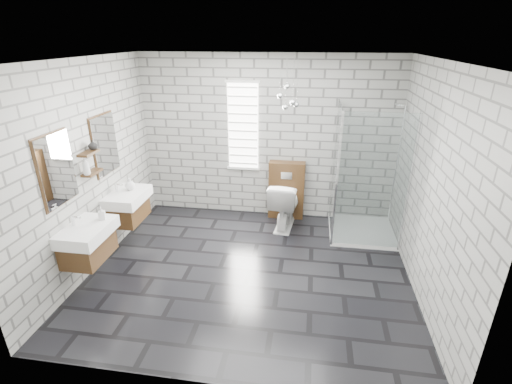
% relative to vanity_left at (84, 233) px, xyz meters
% --- Properties ---
extents(floor, '(4.20, 3.60, 0.02)m').
position_rel_vanity_left_xyz_m(floor, '(1.91, 0.61, -0.77)').
color(floor, black).
rests_on(floor, ground).
extents(ceiling, '(4.20, 3.60, 0.02)m').
position_rel_vanity_left_xyz_m(ceiling, '(1.91, 0.61, 1.95)').
color(ceiling, white).
rests_on(ceiling, wall_back).
extents(wall_back, '(4.20, 0.02, 2.70)m').
position_rel_vanity_left_xyz_m(wall_back, '(1.91, 2.42, 0.59)').
color(wall_back, '#A1A19B').
rests_on(wall_back, floor).
extents(wall_front, '(4.20, 0.02, 2.70)m').
position_rel_vanity_left_xyz_m(wall_front, '(1.91, -1.20, 0.59)').
color(wall_front, '#A1A19B').
rests_on(wall_front, floor).
extents(wall_left, '(0.02, 3.60, 2.70)m').
position_rel_vanity_left_xyz_m(wall_left, '(-0.20, 0.61, 0.59)').
color(wall_left, '#A1A19B').
rests_on(wall_left, floor).
extents(wall_right, '(0.02, 3.60, 2.70)m').
position_rel_vanity_left_xyz_m(wall_right, '(4.02, 0.61, 0.59)').
color(wall_right, '#A1A19B').
rests_on(wall_right, floor).
extents(vanity_left, '(0.47, 0.70, 1.57)m').
position_rel_vanity_left_xyz_m(vanity_left, '(0.00, 0.00, 0.00)').
color(vanity_left, '#4B3017').
rests_on(vanity_left, wall_left).
extents(vanity_right, '(0.47, 0.70, 1.57)m').
position_rel_vanity_left_xyz_m(vanity_right, '(0.00, 1.04, 0.00)').
color(vanity_right, '#4B3017').
rests_on(vanity_right, wall_left).
extents(shelf_lower, '(0.14, 0.30, 0.03)m').
position_rel_vanity_left_xyz_m(shelf_lower, '(-0.12, 0.56, 0.56)').
color(shelf_lower, '#4B3017').
rests_on(shelf_lower, wall_left).
extents(shelf_upper, '(0.14, 0.30, 0.03)m').
position_rel_vanity_left_xyz_m(shelf_upper, '(-0.12, 0.56, 0.82)').
color(shelf_upper, '#4B3017').
rests_on(shelf_upper, wall_left).
extents(window, '(0.56, 0.05, 1.48)m').
position_rel_vanity_left_xyz_m(window, '(1.51, 2.39, 0.79)').
color(window, white).
rests_on(window, wall_back).
extents(cistern_panel, '(0.60, 0.20, 1.00)m').
position_rel_vanity_left_xyz_m(cistern_panel, '(2.26, 2.31, -0.26)').
color(cistern_panel, '#4B3017').
rests_on(cistern_panel, floor).
extents(flush_plate, '(0.18, 0.01, 0.12)m').
position_rel_vanity_left_xyz_m(flush_plate, '(2.26, 2.20, 0.04)').
color(flush_plate, silver).
rests_on(flush_plate, cistern_panel).
extents(shower_enclosure, '(1.00, 1.00, 2.03)m').
position_rel_vanity_left_xyz_m(shower_enclosure, '(3.41, 1.79, -0.25)').
color(shower_enclosure, white).
rests_on(shower_enclosure, floor).
extents(pendant_cluster, '(0.32, 0.26, 0.79)m').
position_rel_vanity_left_xyz_m(pendant_cluster, '(2.26, 1.98, 1.33)').
color(pendant_cluster, silver).
rests_on(pendant_cluster, ceiling).
extents(toilet, '(0.52, 0.83, 0.80)m').
position_rel_vanity_left_xyz_m(toilet, '(2.26, 1.95, -0.36)').
color(toilet, white).
rests_on(toilet, floor).
extents(soap_bottle_a, '(0.10, 0.10, 0.16)m').
position_rel_vanity_left_xyz_m(soap_bottle_a, '(0.14, 0.20, 0.17)').
color(soap_bottle_a, '#B2B2B2').
rests_on(soap_bottle_a, vanity_left).
extents(soap_bottle_b, '(0.17, 0.17, 0.18)m').
position_rel_vanity_left_xyz_m(soap_bottle_b, '(0.05, 1.14, 0.18)').
color(soap_bottle_b, '#B2B2B2').
rests_on(soap_bottle_b, vanity_right).
extents(soap_bottle_c, '(0.09, 0.09, 0.23)m').
position_rel_vanity_left_xyz_m(soap_bottle_c, '(-0.11, 0.44, 0.69)').
color(soap_bottle_c, '#B2B2B2').
rests_on(soap_bottle_c, shelf_lower).
extents(vase, '(0.15, 0.15, 0.12)m').
position_rel_vanity_left_xyz_m(vase, '(-0.11, 0.66, 0.90)').
color(vase, '#B2B2B2').
rests_on(vase, shelf_upper).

